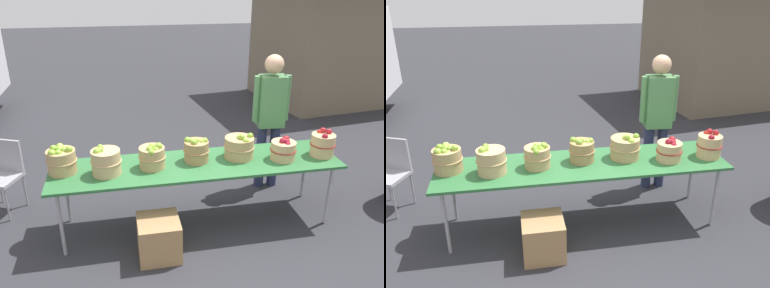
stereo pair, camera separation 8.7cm
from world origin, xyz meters
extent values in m
plane|color=#2D2D33|center=(0.00, 0.00, 0.00)|extent=(40.00, 40.00, 0.00)
cube|color=#2D6B38|center=(0.00, 0.00, 0.73)|extent=(3.10, 0.76, 0.03)
cylinder|color=#99999E|center=(-1.43, -0.30, 0.36)|extent=(0.04, 0.04, 0.72)
cylinder|color=#99999E|center=(1.43, -0.30, 0.36)|extent=(0.04, 0.04, 0.72)
cylinder|color=#99999E|center=(-1.43, 0.30, 0.36)|extent=(0.04, 0.04, 0.72)
cylinder|color=#99999E|center=(1.43, 0.30, 0.36)|extent=(0.04, 0.04, 0.72)
cylinder|color=tan|center=(-1.40, 0.07, 0.87)|extent=(0.29, 0.29, 0.24)
torus|color=tan|center=(-1.40, 0.07, 0.88)|extent=(0.31, 0.31, 0.01)
sphere|color=#8CB738|center=(-1.36, 0.07, 0.99)|extent=(0.07, 0.07, 0.07)
sphere|color=#7AA833|center=(-1.46, 0.10, 1.01)|extent=(0.07, 0.07, 0.07)
sphere|color=#8CB738|center=(-1.31, 0.04, 1.01)|extent=(0.07, 0.07, 0.07)
sphere|color=#8CB738|center=(-1.47, 0.00, 1.00)|extent=(0.08, 0.08, 0.08)
sphere|color=#8CB738|center=(-1.40, 0.09, 0.99)|extent=(0.08, 0.08, 0.08)
sphere|color=#9EC647|center=(-1.41, 0.14, 1.00)|extent=(0.08, 0.08, 0.08)
sphere|color=#7AA833|center=(-1.41, 0.01, 0.99)|extent=(0.07, 0.07, 0.07)
cylinder|color=tan|center=(-0.95, -0.05, 0.88)|extent=(0.29, 0.29, 0.26)
torus|color=tan|center=(-0.95, -0.05, 0.89)|extent=(0.31, 0.31, 0.01)
sphere|color=#8CB738|center=(-1.03, -0.08, 1.01)|extent=(0.08, 0.08, 0.08)
sphere|color=#8CB738|center=(-1.01, -0.07, 1.02)|extent=(0.07, 0.07, 0.07)
sphere|color=#7AA833|center=(-1.00, -0.06, 1.02)|extent=(0.08, 0.08, 0.08)
sphere|color=#7AA833|center=(-1.00, 0.00, 1.02)|extent=(0.06, 0.06, 0.06)
cylinder|color=tan|center=(-0.48, 0.00, 0.86)|extent=(0.27, 0.27, 0.23)
torus|color=tan|center=(-0.48, 0.00, 0.87)|extent=(0.29, 0.29, 0.01)
sphere|color=#8CB738|center=(-0.49, 0.00, 0.99)|extent=(0.07, 0.07, 0.07)
sphere|color=#7AA833|center=(-0.48, 0.00, 0.97)|extent=(0.08, 0.08, 0.08)
sphere|color=#7AA833|center=(-0.50, -0.10, 0.97)|extent=(0.07, 0.07, 0.07)
sphere|color=#7AA833|center=(-0.51, -0.05, 0.98)|extent=(0.07, 0.07, 0.07)
sphere|color=#8CB738|center=(-0.41, -0.02, 0.99)|extent=(0.08, 0.08, 0.08)
sphere|color=#8CB738|center=(-0.44, -0.04, 0.97)|extent=(0.07, 0.07, 0.07)
cylinder|color=#A87F51|center=(0.00, 0.06, 0.86)|extent=(0.27, 0.27, 0.23)
torus|color=#A87F51|center=(0.00, 0.06, 0.88)|extent=(0.29, 0.29, 0.01)
sphere|color=#7AA833|center=(-0.09, 0.09, 0.99)|extent=(0.08, 0.08, 0.08)
sphere|color=#7AA833|center=(-0.01, 0.06, 0.99)|extent=(0.07, 0.07, 0.07)
sphere|color=#8CB738|center=(0.09, 0.05, 0.99)|extent=(0.07, 0.07, 0.07)
sphere|color=#9EC647|center=(-0.04, 0.06, 0.98)|extent=(0.08, 0.08, 0.08)
sphere|color=#7AA833|center=(-0.04, 0.01, 0.99)|extent=(0.06, 0.06, 0.06)
sphere|color=#9EC647|center=(0.07, 0.05, 0.97)|extent=(0.08, 0.08, 0.08)
sphere|color=#9EC647|center=(-0.01, 0.07, 0.97)|extent=(0.08, 0.08, 0.08)
cylinder|color=tan|center=(0.48, 0.06, 0.87)|extent=(0.32, 0.32, 0.24)
torus|color=tan|center=(0.48, 0.06, 0.88)|extent=(0.34, 0.34, 0.01)
sphere|color=#8CB738|center=(0.49, 0.02, 1.01)|extent=(0.07, 0.07, 0.07)
sphere|color=#8CB738|center=(0.52, -0.05, 0.98)|extent=(0.07, 0.07, 0.07)
sphere|color=#9EC647|center=(0.48, 0.04, 1.00)|extent=(0.07, 0.07, 0.07)
sphere|color=#7AA833|center=(0.60, 0.07, 0.99)|extent=(0.07, 0.07, 0.07)
cylinder|color=tan|center=(0.94, -0.08, 0.85)|extent=(0.27, 0.27, 0.20)
torus|color=maroon|center=(0.94, -0.08, 0.86)|extent=(0.29, 0.29, 0.01)
sphere|color=maroon|center=(0.92, -0.08, 0.97)|extent=(0.07, 0.07, 0.07)
sphere|color=maroon|center=(0.98, -0.04, 0.97)|extent=(0.08, 0.08, 0.08)
sphere|color=maroon|center=(0.95, -0.07, 0.96)|extent=(0.07, 0.07, 0.07)
sphere|color=maroon|center=(0.97, -0.09, 0.96)|extent=(0.07, 0.07, 0.07)
sphere|color=maroon|center=(0.96, -0.13, 0.94)|extent=(0.07, 0.07, 0.07)
cylinder|color=tan|center=(1.41, -0.07, 0.87)|extent=(0.26, 0.26, 0.25)
torus|color=maroon|center=(1.41, -0.07, 0.89)|extent=(0.28, 0.28, 0.01)
sphere|color=maroon|center=(1.48, -0.04, 1.02)|extent=(0.07, 0.07, 0.07)
sphere|color=maroon|center=(1.38, -0.14, 1.01)|extent=(0.07, 0.07, 0.07)
sphere|color=#B22319|center=(1.40, 0.01, 1.00)|extent=(0.07, 0.07, 0.07)
sphere|color=maroon|center=(1.43, 0.00, 1.02)|extent=(0.07, 0.07, 0.07)
cylinder|color=#262D4C|center=(1.17, 0.67, 0.43)|extent=(0.12, 0.12, 0.86)
cylinder|color=#262D4C|center=(0.99, 0.69, 0.43)|extent=(0.12, 0.12, 0.86)
cube|color=#4C7F4C|center=(1.08, 0.68, 1.18)|extent=(0.34, 0.25, 0.64)
sphere|color=tan|center=(1.08, 0.68, 1.64)|extent=(0.23, 0.23, 0.23)
cylinder|color=#4C7F4C|center=(1.27, 0.67, 1.21)|extent=(0.09, 0.09, 0.57)
cylinder|color=#4C7F4C|center=(0.89, 0.69, 1.21)|extent=(0.09, 0.09, 0.57)
cube|color=#726651|center=(4.08, 4.42, 1.30)|extent=(3.28, 2.76, 2.60)
cube|color=white|center=(3.92, 3.22, 1.50)|extent=(1.39, 0.22, 0.90)
cube|color=#99999E|center=(-2.20, 0.67, 0.44)|extent=(0.53, 0.53, 0.04)
cube|color=#99999E|center=(-2.13, 0.84, 0.66)|extent=(0.38, 0.19, 0.40)
cylinder|color=gray|center=(-2.11, 0.45, 0.21)|extent=(0.02, 0.02, 0.42)
cylinder|color=gray|center=(-2.29, 0.89, 0.21)|extent=(0.02, 0.02, 0.42)
cylinder|color=gray|center=(-1.98, 0.76, 0.21)|extent=(0.02, 0.02, 0.42)
cube|color=#A87F51|center=(-0.49, -0.49, 0.21)|extent=(0.41, 0.41, 0.41)
camera|label=1|loc=(-0.80, -3.69, 2.60)|focal=36.52mm
camera|label=2|loc=(-0.71, -3.71, 2.60)|focal=36.52mm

